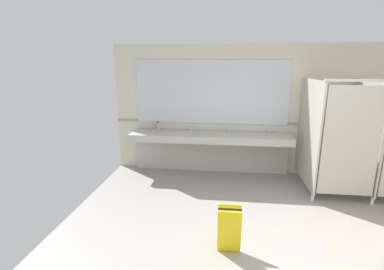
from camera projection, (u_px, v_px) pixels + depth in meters
name	position (u px, v px, depth m)	size (l,w,h in m)	color
ground_plane	(287.00, 267.00, 3.25)	(6.13, 6.35, 0.10)	gray
wall_back	(263.00, 110.00, 5.74)	(6.13, 0.12, 2.60)	beige
wall_back_tile_band	(263.00, 123.00, 5.74)	(6.13, 0.01, 0.06)	#9E937F
vanity_counter	(210.00, 143.00, 5.75)	(3.18, 0.59, 0.99)	#B2ADA3
mirror_panel	(211.00, 92.00, 5.70)	(3.08, 0.02, 1.28)	silver
bathroom_stalls	(369.00, 136.00, 4.72)	(1.92, 1.31, 2.01)	#B2AD9E
soap_dispenser	(158.00, 126.00, 5.88)	(0.07, 0.07, 0.19)	#D899B2
wet_floor_sign	(229.00, 229.00, 3.38)	(0.28, 0.19, 0.58)	yellow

